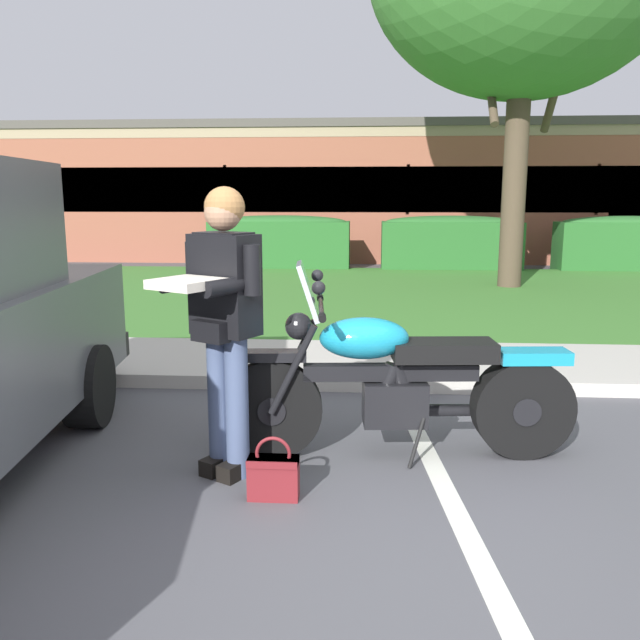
% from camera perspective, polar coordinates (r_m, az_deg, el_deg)
% --- Properties ---
extents(ground_plane, '(140.00, 140.00, 0.00)m').
position_cam_1_polar(ground_plane, '(3.31, 5.05, -19.20)').
color(ground_plane, '#4C4C51').
extents(curb_strip, '(60.00, 0.20, 0.12)m').
position_cam_1_polar(curb_strip, '(5.72, 4.61, -5.47)').
color(curb_strip, '#B7B2A8').
rests_on(curb_strip, ground).
extents(concrete_walk, '(60.00, 1.50, 0.08)m').
position_cam_1_polar(concrete_walk, '(6.55, 4.54, -3.58)').
color(concrete_walk, '#B7B2A8').
rests_on(concrete_walk, ground).
extents(grass_lawn, '(60.00, 7.81, 0.06)m').
position_cam_1_polar(grass_lawn, '(11.12, 4.34, 2.26)').
color(grass_lawn, '#3D752D').
rests_on(grass_lawn, ground).
extents(stall_stripe_1, '(0.54, 4.39, 0.01)m').
position_cam_1_polar(stall_stripe_1, '(3.52, 12.52, -17.41)').
color(stall_stripe_1, silver).
rests_on(stall_stripe_1, ground).
extents(motorcycle, '(2.24, 0.82, 1.26)m').
position_cam_1_polar(motorcycle, '(4.20, 7.90, -5.42)').
color(motorcycle, black).
rests_on(motorcycle, ground).
extents(rider_person, '(0.60, 0.67, 1.70)m').
position_cam_1_polar(rider_person, '(3.81, -8.44, 0.89)').
color(rider_person, black).
rests_on(rider_person, ground).
extents(handbag, '(0.28, 0.13, 0.36)m').
position_cam_1_polar(handbag, '(3.72, -4.08, -13.19)').
color(handbag, maroon).
rests_on(handbag, ground).
extents(hedge_left, '(3.21, 0.90, 1.24)m').
position_cam_1_polar(hedge_left, '(15.20, -3.52, 6.87)').
color(hedge_left, '#286028').
rests_on(hedge_left, ground).
extents(hedge_center_left, '(3.11, 0.90, 1.24)m').
position_cam_1_polar(hedge_center_left, '(15.19, 11.30, 6.68)').
color(hedge_center_left, '#286028').
rests_on(hedge_center_left, ground).
extents(hedge_center_right, '(3.08, 0.90, 1.24)m').
position_cam_1_polar(hedge_center_right, '(16.15, 25.22, 6.10)').
color(hedge_center_right, '#286028').
rests_on(hedge_center_right, ground).
extents(brick_building, '(26.76, 9.84, 3.52)m').
position_cam_1_polar(brick_building, '(21.23, 6.83, 10.89)').
color(brick_building, '#93513D').
rests_on(brick_building, ground).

